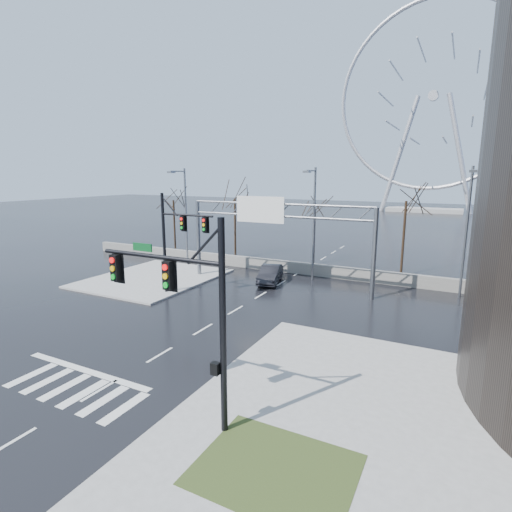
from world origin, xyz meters
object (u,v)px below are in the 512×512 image
Objects in this scene: car at (270,274)px; ferris_wheel at (433,104)px; sign_gantry at (273,226)px; signal_mast_near at (190,302)px; signal_mast_far at (175,235)px.

ferris_wheel is at bearing 71.35° from car.
signal_mast_near is at bearing -73.81° from sign_gantry.
sign_gantry is at bearing 47.53° from signal_mast_far.
sign_gantry is at bearing 106.19° from signal_mast_near.
signal_mast_near is 21.13m from car.
signal_mast_far is at bearing -97.20° from ferris_wheel.
signal_mast_far is 1.73× the size of car.
car is at bearing 54.22° from signal_mast_far.
signal_mast_near reaches higher than car.
signal_mast_far is 0.16× the size of ferris_wheel.
signal_mast_near is 101.29m from ferris_wheel.
signal_mast_far reaches higher than sign_gantry.
signal_mast_far is (-11.01, 13.00, -0.04)m from signal_mast_near.
car is at bearing -94.30° from ferris_wheel.
ferris_wheel is 83.41m from car.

